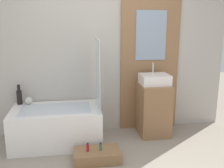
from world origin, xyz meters
The scene contains 11 objects.
wall_tiled_back centered at (0.00, 1.58, 1.30)m, with size 4.20×0.06×2.60m, color #B7B2A8.
wall_wood_accent centered at (0.81, 1.53, 1.32)m, with size 0.97×0.04×2.60m.
bathtub centered at (-0.73, 1.14, 0.28)m, with size 1.30×0.78×0.55m.
glass_shower_screen centered at (-0.11, 1.06, 1.05)m, with size 0.01×0.59×1.02m, color silver.
wooden_step_bench centered at (-0.18, 0.52, 0.07)m, with size 0.61×0.35×0.15m, color olive.
vanity_cabinet centered at (0.81, 1.25, 0.41)m, with size 0.47×0.52×0.83m, color #8E6642.
sink centered at (0.81, 1.25, 0.91)m, with size 0.45×0.37×0.33m.
vase_tall_dark centered at (-1.28, 1.44, 0.67)m, with size 0.08×0.08×0.31m.
vase_round_light centered at (-1.15, 1.42, 0.60)m, with size 0.11×0.11×0.11m, color silver.
bottle_soap_primary centered at (-0.31, 0.52, 0.20)m, with size 0.04×0.04×0.12m.
bottle_soap_secondary centered at (-0.14, 0.52, 0.20)m, with size 0.04×0.04×0.11m.
Camera 1 is at (-0.48, -2.60, 1.79)m, focal length 42.00 mm.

